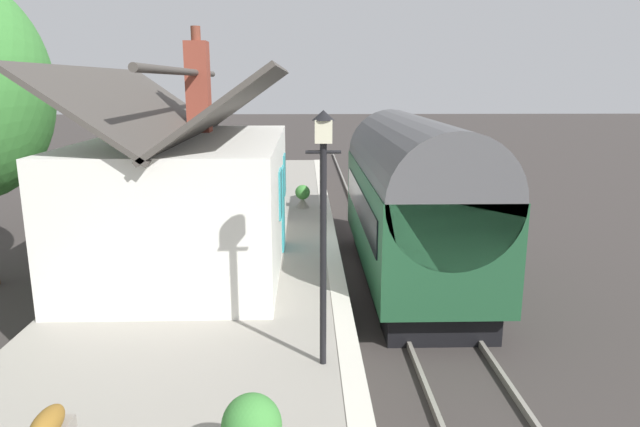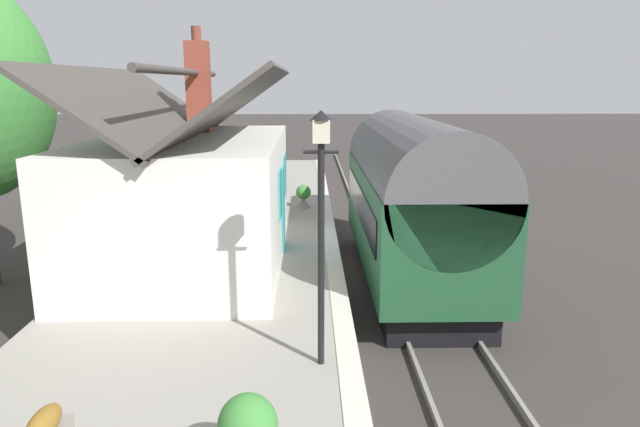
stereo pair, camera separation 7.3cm
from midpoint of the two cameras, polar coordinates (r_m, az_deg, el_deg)
ground_plane at (r=16.07m, az=5.41°, el=-5.77°), size 160.00×160.00×0.00m
platform at (r=15.94m, az=-8.62°, el=-4.16°), size 32.00×5.78×0.98m
platform_edge_coping at (r=15.68m, az=1.20°, el=-2.41°), size 32.00×0.36×0.02m
rail_near at (r=16.31m, az=11.10°, el=-5.41°), size 52.00×0.08×0.14m
rail_far at (r=16.06m, az=6.05°, el=-5.52°), size 52.00×0.08×0.14m
train at (r=14.75m, az=9.46°, el=1.33°), size 8.48×2.73×4.32m
station_building at (r=13.84m, az=-12.63°, el=1.92°), size 7.96×4.50×5.55m
bench_by_lamp at (r=22.62m, az=-5.85°, el=3.54°), size 1.41×0.47×0.88m
bench_platform_end at (r=20.31m, az=-5.62°, el=2.46°), size 1.42×0.50×0.88m
planter_bench_right at (r=19.38m, az=-1.56°, el=1.76°), size 0.50×0.50×0.81m
planter_bench_left at (r=22.28m, az=-8.16°, el=3.09°), size 0.51×0.51×0.81m
planter_edge_far at (r=26.58m, az=-7.59°, el=4.80°), size 0.51×0.51×0.78m
planter_edge_near at (r=27.19m, az=-10.34°, el=4.54°), size 0.84×0.32×0.55m
lamp_post_platform at (r=8.08m, az=0.37°, el=2.09°), size 0.32×0.50×3.81m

